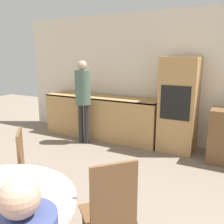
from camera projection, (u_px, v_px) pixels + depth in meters
wall_back at (169, 79)px, 4.91m from camera, size 6.93×0.05×2.60m
kitchen_counter at (102, 116)px, 5.40m from camera, size 2.55×0.60×0.90m
oven_unit at (179, 105)px, 4.58m from camera, size 0.65×0.59×1.73m
chair_far_left at (13, 171)px, 2.69m from camera, size 0.57×0.57×0.99m
chair_far_right at (110, 210)px, 2.01m from camera, size 0.57×0.57×0.99m
person_standing at (83, 93)px, 4.91m from camera, size 0.30×0.30×1.66m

